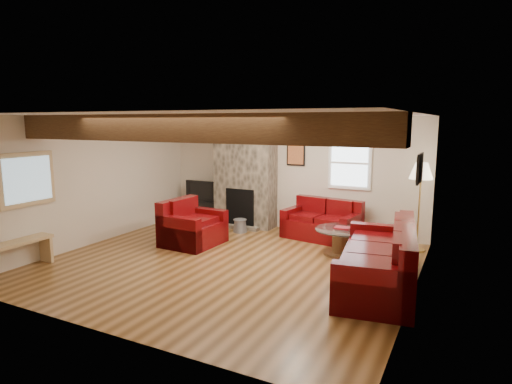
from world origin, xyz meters
TOP-DOWN VIEW (x-y plane):
  - room at (0.00, 0.00)m, footprint 8.00×8.00m
  - oak_beam at (0.00, -1.25)m, footprint 6.00×0.36m
  - chimney_breast at (-1.00, 2.49)m, footprint 1.40×0.67m
  - back_window at (1.35, 2.71)m, footprint 0.90×0.08m
  - hatch_window at (-2.96, -1.50)m, footprint 0.08×1.00m
  - ceiling_dome at (0.90, 0.90)m, footprint 0.40×0.40m
  - artwork_back at (0.15, 2.71)m, footprint 0.42×0.06m
  - artwork_right at (2.96, 0.30)m, footprint 0.06×0.55m
  - sofa_three at (2.48, 0.10)m, footprint 1.34×2.52m
  - loveseat at (0.93, 2.23)m, footprint 1.62×1.09m
  - armchair_red at (-1.18, 0.68)m, footprint 1.00×1.13m
  - coffee_table at (1.60, 1.37)m, footprint 0.98×0.98m
  - tv_cabinet at (-2.20, 2.53)m, footprint 1.01×0.40m
  - television at (-2.20, 2.53)m, footprint 0.84×0.11m
  - floor_lamp at (2.80, 2.23)m, footprint 0.43×0.43m
  - pine_bench at (-2.83, -1.95)m, footprint 0.31×1.32m
  - coal_bucket at (-0.83, 1.93)m, footprint 0.31×0.31m

SIDE VIEW (x-z plane):
  - coal_bucket at x=-0.83m, z-range 0.00..0.29m
  - coffee_table at x=1.60m, z-range -0.02..0.50m
  - pine_bench at x=-2.83m, z-range 0.00..0.49m
  - tv_cabinet at x=-2.20m, z-range 0.00..0.50m
  - loveseat at x=0.93m, z-range 0.00..0.80m
  - armchair_red at x=-1.18m, z-range 0.00..0.88m
  - sofa_three at x=2.48m, z-range 0.00..0.93m
  - television at x=-2.20m, z-range 0.50..0.99m
  - chimney_breast at x=-1.00m, z-range -0.03..2.47m
  - room at x=0.00m, z-range -2.75..5.25m
  - floor_lamp at x=2.80m, z-range 0.59..2.25m
  - hatch_window at x=-2.96m, z-range 1.00..1.90m
  - back_window at x=1.35m, z-range 1.00..2.10m
  - artwork_back at x=0.15m, z-range 1.44..1.96m
  - artwork_right at x=2.96m, z-range 1.54..1.96m
  - oak_beam at x=0.00m, z-range 2.12..2.50m
  - ceiling_dome at x=0.90m, z-range 2.35..2.53m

